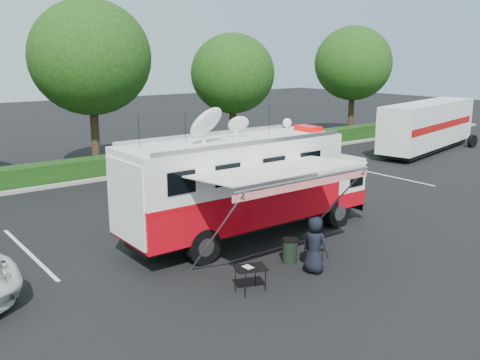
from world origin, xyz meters
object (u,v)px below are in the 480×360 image
object	(u,v)px
command_truck	(247,184)
semi_trailer	(428,126)
folding_table	(251,269)
trash_bin	(290,251)

from	to	relation	value
command_truck	semi_trailer	bearing A→B (deg)	17.12
folding_table	trash_bin	world-z (taller)	trash_bin
command_truck	folding_table	world-z (taller)	command_truck
folding_table	trash_bin	distance (m)	2.39
folding_table	trash_bin	size ratio (longest dim) A/B	1.32
command_truck	trash_bin	bearing A→B (deg)	-98.97
command_truck	trash_bin	xyz separation A→B (m)	(-0.41, -2.59, -1.51)
command_truck	folding_table	xyz separation A→B (m)	(-2.61, -3.48, -1.23)
folding_table	semi_trailer	distance (m)	23.90
trash_bin	semi_trailer	bearing A→B (deg)	23.41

